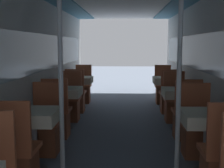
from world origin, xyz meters
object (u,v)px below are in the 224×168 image
dining_table_left_3 (80,82)px  chair_right_far_2 (175,106)px  support_pole_right_1 (179,76)px  chair_left_near_1 (17,163)px  dining_table_left_2 (64,94)px  dining_table_left_1 (33,119)px  support_pole_left_1 (61,76)px  chair_left_near_3 (76,99)px  chair_right_near_2 (186,120)px  chair_left_near_2 (57,119)px  dining_table_right_2 (180,95)px  dining_table_right_3 (166,82)px  chair_left_far_2 (70,105)px  chair_left_far_1 (46,132)px  dining_table_right_1 (208,121)px  chair_right_far_3 (163,92)px  chair_right_far_1 (196,134)px  chair_right_near_3 (169,99)px  chair_right_near_1 (222,167)px  chair_left_far_3 (83,91)px

dining_table_left_3 → chair_right_far_2: (2.00, -1.28, -0.31)m
support_pole_right_1 → chair_left_near_1: bearing=-161.5°
dining_table_left_2 → chair_right_far_2: size_ratio=0.75×
dining_table_left_1 → support_pole_left_1: size_ratio=0.32×
chair_left_near_3 → chair_right_near_2: size_ratio=1.00×
chair_left_near_2 → dining_table_right_2: size_ratio=1.34×
support_pole_left_1 → dining_table_right_3: 4.06m
chair_left_far_2 → dining_table_left_1: bearing=90.0°
chair_left_far_1 → dining_table_right_2: chair_left_far_1 is taller
chair_left_far_1 → chair_left_near_2: 0.73m
dining_table_right_1 → chair_right_near_2: (-0.00, 1.28, -0.31)m
dining_table_left_1 → chair_left_near_3: size_ratio=0.75×
chair_right_far_2 → chair_left_far_2: bearing=0.0°
support_pole_right_1 → chair_right_far_3: bearing=85.4°
chair_left_near_1 → dining_table_left_1: bearing=90.0°
chair_left_near_1 → chair_left_far_1: size_ratio=1.00×
dining_table_left_2 → chair_right_far_1: (2.00, -1.28, -0.31)m
dining_table_left_3 → chair_right_far_1: bearing=-57.3°
dining_table_right_3 → support_pole_left_1: bearing=-114.3°
chair_left_near_1 → chair_left_near_3: 3.67m
chair_right_far_2 → chair_right_near_3: same height
dining_table_right_2 → chair_left_far_2: bearing=164.5°
chair_left_far_1 → dining_table_right_2: (2.00, 1.28, 0.31)m
dining_table_left_1 → chair_left_far_2: chair_left_far_2 is taller
support_pole_left_1 → chair_right_near_3: size_ratio=2.33×
chair_left_far_1 → dining_table_left_3: chair_left_far_1 is taller
support_pole_left_1 → chair_right_far_2: 3.02m
chair_left_near_2 → chair_right_near_3: 2.71m
chair_left_far_1 → dining_table_right_1: size_ratio=1.34×
chair_left_near_1 → dining_table_right_2: chair_left_near_1 is taller
chair_right_far_2 → chair_left_near_2: bearing=29.0°
chair_right_far_1 → chair_right_near_2: size_ratio=1.00×
chair_left_far_1 → chair_right_near_3: (2.00, 2.56, 0.00)m
dining_table_right_3 → chair_right_near_1: bearing=-90.0°
chair_left_near_3 → chair_right_near_3: 2.00m
dining_table_left_2 → chair_left_near_3: 1.32m
chair_left_far_1 → chair_left_far_3: same height
chair_left_far_1 → dining_table_left_1: bearing=90.0°
chair_right_near_2 → dining_table_right_3: size_ratio=1.34×
chair_right_near_1 → chair_right_near_2: same height
chair_left_far_3 → dining_table_right_1: (2.00, -4.23, 0.31)m
chair_left_near_3 → dining_table_right_2: size_ratio=1.34×
dining_table_right_2 → support_pole_left_1: bearing=-132.1°
dining_table_left_1 → chair_right_near_1: bearing=-15.5°
chair_right_near_1 → support_pole_right_1: (-0.34, 0.55, 0.81)m
chair_left_near_3 → chair_right_far_3: (2.00, 1.11, 0.00)m
dining_table_left_2 → chair_left_near_3: bearing=90.0°
dining_table_left_3 → chair_right_far_2: chair_right_far_2 is taller
dining_table_right_2 → chair_right_near_2: bearing=-90.0°
support_pole_left_1 → chair_right_far_2: bearing=55.2°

